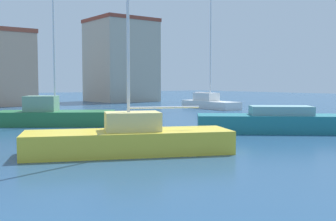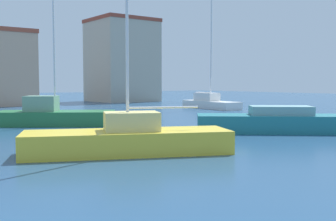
{
  "view_description": "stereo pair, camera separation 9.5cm",
  "coord_description": "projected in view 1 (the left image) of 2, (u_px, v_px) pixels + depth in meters",
  "views": [
    {
      "loc": [
        1.45,
        -6.26,
        2.82
      ],
      "look_at": [
        17.97,
        15.45,
        0.94
      ],
      "focal_mm": 44.4,
      "sensor_mm": 36.0,
      "label": 1
    },
    {
      "loc": [
        1.53,
        -6.32,
        2.82
      ],
      "look_at": [
        17.97,
        15.45,
        0.94
      ],
      "focal_mm": 44.4,
      "sensor_mm": 36.0,
      "label": 2
    }
  ],
  "objects": [
    {
      "name": "motorboat_teal_behind_lamppost",
      "position": [
        274.0,
        122.0,
        23.28
      ],
      "size": [
        7.97,
        7.26,
        1.48
      ],
      "color": "#1E707A",
      "rests_on": "water"
    },
    {
      "name": "warehouse_block",
      "position": [
        121.0,
        60.0,
        60.35
      ],
      "size": [
        8.5,
        8.41,
        11.89
      ],
      "color": "#B2A893",
      "rests_on": "ground"
    },
    {
      "name": "sailboat_white_distant_north",
      "position": [
        209.0,
        102.0,
        44.34
      ],
      "size": [
        2.93,
        7.89,
        12.82
      ],
      "color": "white",
      "rests_on": "water"
    },
    {
      "name": "sailboat_yellow_far_left",
      "position": [
        129.0,
        139.0,
        16.31
      ],
      "size": [
        8.27,
        5.49,
        11.3
      ],
      "color": "gold",
      "rests_on": "water"
    },
    {
      "name": "sailboat_green_center_channel",
      "position": [
        53.0,
        115.0,
        27.01
      ],
      "size": [
        7.65,
        6.43,
        11.61
      ],
      "color": "#28703D",
      "rests_on": "water"
    },
    {
      "name": "water",
      "position": [
        95.0,
        122.0,
        29.23
      ],
      "size": [
        160.0,
        160.0,
        0.0
      ],
      "primitive_type": "plane",
      "color": "navy",
      "rests_on": "ground"
    }
  ]
}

